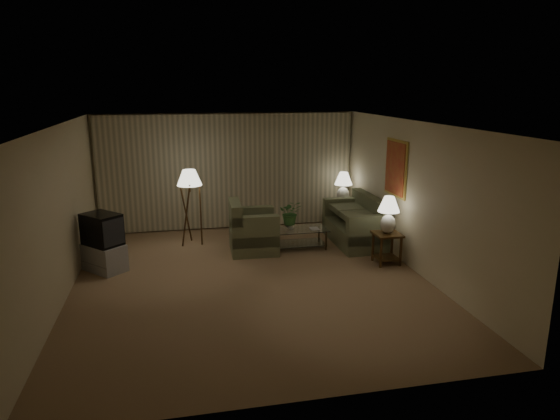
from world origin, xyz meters
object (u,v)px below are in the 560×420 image
at_px(table_lamp_near, 389,212).
at_px(ottoman, 257,226).
at_px(sofa, 355,225).
at_px(armchair, 253,231).
at_px(floor_lamp, 191,206).
at_px(vase, 290,225).
at_px(side_table_far, 342,210).
at_px(table_lamp_far, 343,185).
at_px(tv_cabinet, 104,257).
at_px(side_table_near, 387,243).
at_px(crt_tv, 102,229).
at_px(coffee_table, 297,235).

height_order(table_lamp_near, ottoman, table_lamp_near).
bearing_deg(sofa, armchair, -87.34).
distance_m(floor_lamp, vase, 2.15).
bearing_deg(ottoman, floor_lamp, -163.58).
height_order(side_table_far, ottoman, side_table_far).
relative_size(side_table_far, vase, 3.55).
xyz_separation_m(sofa, side_table_far, (0.15, 1.23, 0.00)).
distance_m(sofa, floor_lamp, 3.51).
xyz_separation_m(sofa, floor_lamp, (-3.43, 0.63, 0.44)).
xyz_separation_m(table_lamp_far, tv_cabinet, (-5.20, -1.86, -0.78)).
relative_size(armchair, side_table_far, 1.77).
bearing_deg(table_lamp_near, vase, 141.73).
bearing_deg(table_lamp_near, tv_cabinet, 172.14).
bearing_deg(side_table_near, table_lamp_near, 180.00).
bearing_deg(side_table_far, tv_cabinet, -160.32).
distance_m(tv_cabinet, vase, 3.66).
height_order(tv_cabinet, crt_tv, crt_tv).
height_order(armchair, tv_cabinet, armchair).
bearing_deg(armchair, tv_cabinet, 103.11).
relative_size(side_table_far, table_lamp_near, 0.85).
xyz_separation_m(floor_lamp, ottoman, (1.48, 0.44, -0.66)).
height_order(armchair, crt_tv, crt_tv).
xyz_separation_m(coffee_table, floor_lamp, (-2.14, 0.73, 0.56)).
bearing_deg(table_lamp_far, sofa, -96.97).
xyz_separation_m(armchair, table_lamp_near, (2.36, -1.25, 0.60)).
bearing_deg(armchair, table_lamp_near, -115.52).
bearing_deg(armchair, vase, -87.72).
distance_m(armchair, side_table_near, 2.67).
bearing_deg(coffee_table, vase, -180.00).
distance_m(table_lamp_near, crt_tv, 5.25).
relative_size(table_lamp_far, coffee_table, 0.60).
bearing_deg(crt_tv, table_lamp_far, 66.80).
xyz_separation_m(armchair, ottoman, (0.26, 1.17, -0.24)).
bearing_deg(coffee_table, side_table_near, -41.07).
relative_size(table_lamp_near, ottoman, 1.33).
height_order(sofa, side_table_near, sofa).
bearing_deg(vase, ottoman, 113.66).
distance_m(ottoman, vase, 1.32).
xyz_separation_m(table_lamp_near, ottoman, (-2.10, 2.42, -0.84)).
xyz_separation_m(ottoman, vase, (0.51, -1.17, 0.32)).
bearing_deg(side_table_near, tv_cabinet, 172.14).
height_order(sofa, table_lamp_near, table_lamp_near).
height_order(table_lamp_near, tv_cabinet, table_lamp_near).
height_order(table_lamp_near, table_lamp_far, table_lamp_far).
xyz_separation_m(table_lamp_far, ottoman, (-2.10, -0.16, -0.85)).
distance_m(table_lamp_near, table_lamp_far, 2.58).
bearing_deg(vase, side_table_near, -38.27).
height_order(crt_tv, ottoman, crt_tv).
xyz_separation_m(armchair, vase, (0.77, -0.00, 0.09)).
height_order(sofa, side_table_far, sofa).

